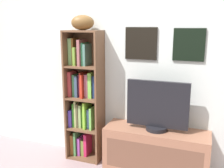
# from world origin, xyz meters

# --- Properties ---
(back_wall) EXTENTS (4.80, 0.08, 2.39)m
(back_wall) POSITION_xyz_m (0.00, 1.13, 1.20)
(back_wall) COLOR silver
(back_wall) RESTS_ON ground
(bookshelf) EXTENTS (0.41, 0.26, 1.50)m
(bookshelf) POSITION_xyz_m (-0.46, 1.00, 0.73)
(bookshelf) COLOR brown
(bookshelf) RESTS_ON ground
(football) EXTENTS (0.29, 0.24, 0.16)m
(football) POSITION_xyz_m (-0.43, 0.97, 1.59)
(football) COLOR brown
(football) RESTS_ON bookshelf
(tv_stand) EXTENTS (1.08, 0.36, 0.49)m
(tv_stand) POSITION_xyz_m (0.42, 0.92, 0.25)
(tv_stand) COLOR #956149
(tv_stand) RESTS_ON ground
(television) EXTENTS (0.63, 0.22, 0.52)m
(television) POSITION_xyz_m (0.42, 0.92, 0.75)
(television) COLOR black
(television) RESTS_ON tv_stand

